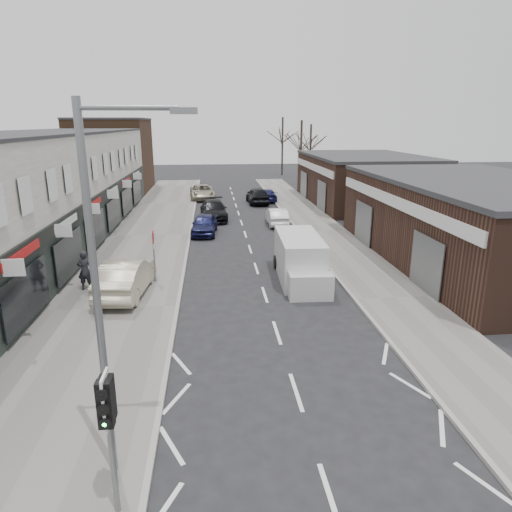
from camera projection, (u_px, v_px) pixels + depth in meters
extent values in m
plane|color=black|center=(310.00, 436.00, 11.59)|extent=(160.00, 160.00, 0.00)
cube|color=slate|center=(149.00, 236.00, 31.96)|extent=(5.50, 64.00, 0.12)
cube|color=slate|center=(324.00, 232.00, 33.13)|extent=(3.50, 64.00, 0.12)
cube|color=silver|center=(29.00, 193.00, 27.95)|extent=(8.00, 41.00, 7.10)
cube|color=#432D1C|center=(112.00, 156.00, 52.19)|extent=(8.00, 10.00, 8.00)
cube|color=#3B251B|center=(478.00, 223.00, 25.51)|extent=(10.00, 18.00, 4.50)
cube|color=#3B251B|center=(363.00, 180.00, 44.61)|extent=(10.00, 16.00, 4.50)
cylinder|color=slate|center=(112.00, 448.00, 8.81)|extent=(0.12, 0.12, 3.00)
cube|color=silver|center=(107.00, 400.00, 8.52)|extent=(0.05, 0.55, 1.10)
cube|color=black|center=(105.00, 404.00, 8.41)|extent=(0.28, 0.22, 0.95)
sphere|color=#0CE533|center=(105.00, 422.00, 8.37)|extent=(0.18, 0.18, 0.18)
cube|color=black|center=(108.00, 397.00, 8.63)|extent=(0.26, 0.20, 0.90)
cylinder|color=slate|center=(98.00, 305.00, 9.23)|extent=(0.16, 0.16, 8.00)
cylinder|color=slate|center=(128.00, 108.00, 8.25)|extent=(1.80, 0.10, 0.10)
cube|color=slate|center=(184.00, 111.00, 8.36)|extent=(0.50, 0.22, 0.12)
cylinder|color=slate|center=(154.00, 257.00, 22.18)|extent=(0.07, 0.07, 2.50)
cube|color=white|center=(154.00, 245.00, 22.02)|extent=(0.04, 0.45, 0.25)
cube|color=silver|center=(299.00, 257.00, 23.10)|extent=(2.21, 4.97, 2.23)
cube|color=silver|center=(311.00, 287.00, 20.51)|extent=(2.00, 0.93, 1.17)
cylinder|color=black|center=(286.00, 283.00, 21.59)|extent=(0.23, 0.74, 0.74)
cylinder|color=black|center=(324.00, 282.00, 21.76)|extent=(0.23, 0.74, 0.74)
cylinder|color=black|center=(276.00, 262.00, 24.86)|extent=(0.23, 0.74, 0.74)
cylinder|color=black|center=(309.00, 261.00, 25.03)|extent=(0.23, 0.74, 0.74)
imported|color=#B4AA90|center=(126.00, 277.00, 20.70)|extent=(2.18, 5.11, 1.64)
imported|color=black|center=(85.00, 270.00, 21.18)|extent=(0.70, 0.46, 1.90)
imported|color=#141841|center=(204.00, 224.00, 32.48)|extent=(1.99, 4.27, 1.41)
imported|color=black|center=(213.00, 210.00, 37.49)|extent=(2.32, 5.33, 1.52)
imported|color=#A19881|center=(202.00, 192.00, 47.52)|extent=(2.78, 5.45, 1.47)
imported|color=silver|center=(277.00, 217.00, 35.45)|extent=(1.47, 4.04, 1.32)
imported|color=black|center=(258.00, 195.00, 44.86)|extent=(2.09, 4.82, 1.62)
imported|color=#141640|center=(267.00, 195.00, 46.34)|extent=(1.86, 4.28, 1.23)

